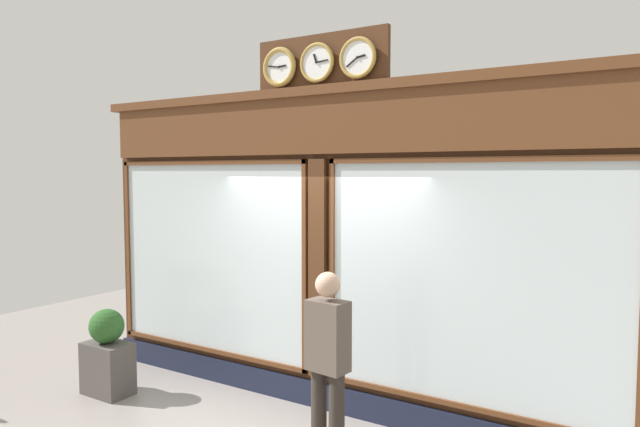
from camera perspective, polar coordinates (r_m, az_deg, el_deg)
shop_facade at (r=6.25m, az=0.61°, el=-3.27°), size 6.43×0.42×3.98m
pedestrian at (r=5.16m, az=0.77°, el=-14.14°), size 0.38×0.26×1.69m
planter_box at (r=7.25m, az=-20.28°, el=-14.21°), size 0.56×0.36×0.60m
planter_shrub at (r=7.12m, az=-20.38°, el=-10.41°), size 0.39×0.39×0.39m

